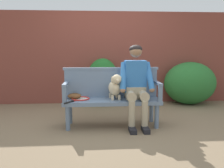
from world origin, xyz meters
name	(u,v)px	position (x,y,z in m)	size (l,w,h in m)	color
ground_plane	(112,126)	(0.00, 0.00, 0.00)	(40.00, 40.00, 0.00)	#7A664C
brick_garden_fence	(106,58)	(0.00, 1.83, 1.04)	(8.00, 0.30, 2.08)	brown
hedge_bush_mid_left	(190,83)	(1.87, 1.42, 0.48)	(1.17, 0.86, 0.96)	#286B2D
hedge_bush_mid_right	(103,82)	(-0.10, 1.51, 0.52)	(0.74, 0.60, 1.04)	#1E5B23
garden_bench	(112,103)	(0.00, 0.00, 0.38)	(1.55, 0.47, 0.44)	slate
bench_backrest	(111,82)	(0.00, 0.21, 0.70)	(1.59, 0.06, 0.50)	slate
bench_armrest_left_end	(65,89)	(-0.74, -0.08, 0.64)	(0.06, 0.47, 0.28)	slate
bench_armrest_right_end	(158,87)	(0.74, -0.08, 0.64)	(0.06, 0.47, 0.28)	slate
person_seated	(136,82)	(0.39, -0.01, 0.72)	(0.56, 0.64, 1.31)	black
dog_on_bench	(115,87)	(0.05, 0.00, 0.65)	(0.24, 0.42, 0.41)	beige
tennis_racket	(80,99)	(-0.52, 0.02, 0.45)	(0.43, 0.56, 0.03)	red
baseball_glove	(74,96)	(-0.61, 0.09, 0.49)	(0.22, 0.17, 0.09)	brown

